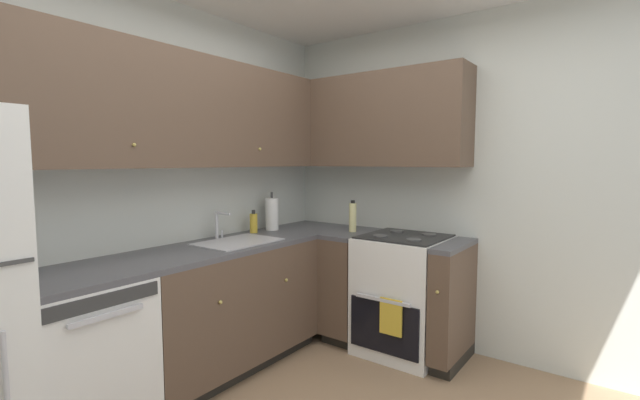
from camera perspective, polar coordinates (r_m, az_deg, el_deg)
wall_back at (r=3.09m, az=-22.71°, el=1.16°), size 3.54×0.05×2.58m
wall_right at (r=3.48m, az=19.08°, el=1.68°), size 0.05×3.26×2.58m
dishwasher at (r=2.74m, az=-29.33°, el=-18.07°), size 0.60×0.63×0.87m
lower_cabinets_back at (r=3.24m, az=-12.49°, el=-13.82°), size 1.39×0.62×0.87m
countertop_back at (r=3.12m, az=-12.65°, el=-6.05°), size 2.60×0.60×0.03m
lower_cabinets_right at (r=3.54m, az=8.52°, el=-12.08°), size 0.62×1.08×0.87m
countertop_right at (r=3.43m, az=8.59°, el=-4.95°), size 0.60×1.08×0.03m
oven_range at (r=3.48m, az=11.07°, el=-12.07°), size 0.68×0.62×1.05m
upper_cabinets_back at (r=3.09m, az=-17.01°, el=11.08°), size 2.28×0.34×0.74m
upper_cabinets_right at (r=3.63m, az=6.62°, el=10.34°), size 0.32×1.63×0.74m
sink at (r=3.17m, az=-10.83°, el=-6.25°), size 0.57×0.40×0.10m
faucet at (r=3.30m, az=-13.26°, el=-2.93°), size 0.07×0.16×0.21m
soap_bottle at (r=3.55m, az=-8.82°, el=-3.01°), size 0.06×0.06×0.19m
paper_towel_roll at (r=3.67m, az=-6.41°, el=-1.84°), size 0.11×0.11×0.33m
oil_bottle at (r=3.56m, az=4.37°, el=-2.27°), size 0.06×0.06×0.26m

